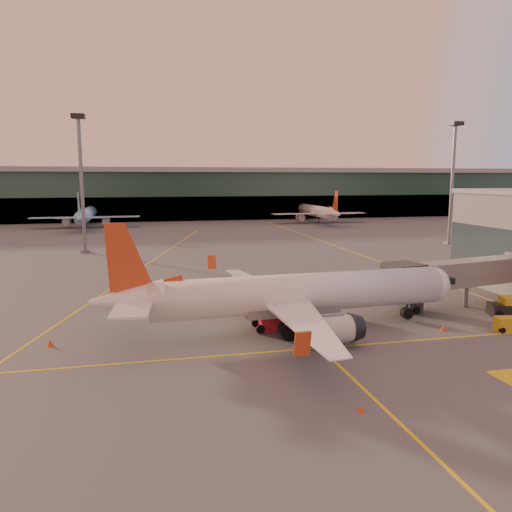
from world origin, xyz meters
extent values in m
plane|color=#4C4F54|center=(0.00, 0.00, 0.00)|extent=(600.00, 600.00, 0.00)
cube|color=yellow|center=(0.00, 5.00, 0.01)|extent=(80.00, 0.25, 0.01)
cube|color=yellow|center=(-10.00, 45.00, 0.01)|extent=(31.30, 115.98, 0.01)
cube|color=yellow|center=(30.00, 70.00, 0.01)|extent=(0.25, 160.00, 0.01)
cube|color=yellow|center=(5.00, -8.00, 0.01)|extent=(0.25, 30.00, 0.01)
cube|color=#19382D|center=(0.00, 142.00, 8.00)|extent=(400.00, 18.00, 16.00)
cube|color=gray|center=(0.00, 142.00, 16.80)|extent=(400.00, 20.00, 1.60)
cube|color=black|center=(0.00, 133.50, 4.00)|extent=(400.00, 1.00, 8.00)
cube|color=#2D3D47|center=(33.05, 18.00, 5.00)|extent=(0.30, 21.60, 6.00)
cylinder|color=slate|center=(-20.00, 66.00, 12.50)|extent=(0.70, 0.70, 25.00)
cube|color=black|center=(-20.00, 66.00, 25.20)|extent=(2.40, 2.40, 0.80)
cube|color=slate|center=(-20.00, 66.00, 0.25)|extent=(1.60, 1.60, 0.50)
cylinder|color=slate|center=(55.00, 62.00, 12.50)|extent=(0.70, 0.70, 25.00)
cube|color=black|center=(55.00, 62.00, 25.20)|extent=(2.40, 2.40, 0.80)
cube|color=slate|center=(55.00, 62.00, 0.25)|extent=(1.60, 1.60, 0.50)
cylinder|color=white|center=(4.92, 10.18, 3.56)|extent=(27.83, 4.76, 3.56)
sphere|color=white|center=(18.76, 10.78, 3.56)|extent=(3.49, 3.49, 3.49)
cube|color=black|center=(19.77, 10.83, 4.00)|extent=(1.70, 2.38, 0.62)
cone|color=white|center=(-10.61, 9.50, 3.82)|extent=(6.22, 3.64, 3.38)
cube|color=white|center=(-10.14, 6.48, 3.91)|extent=(3.41, 5.99, 0.18)
cylinder|color=silver|center=(5.83, 4.81, 1.60)|extent=(3.81, 2.47, 2.31)
cylinder|color=black|center=(3.00, 7.78, 0.80)|extent=(1.65, 1.31, 1.60)
cylinder|color=black|center=(3.00, 7.78, 1.29)|extent=(0.32, 0.32, 0.98)
cube|color=white|center=(-10.40, 12.55, 3.91)|extent=(3.87, 6.17, 0.18)
cylinder|color=silver|center=(5.36, 15.61, 1.60)|extent=(3.81, 2.47, 2.31)
cylinder|color=black|center=(2.79, 12.40, 0.80)|extent=(1.65, 1.31, 1.60)
cylinder|color=black|center=(2.79, 12.40, 1.29)|extent=(0.32, 0.32, 0.98)
cube|color=slate|center=(3.91, 10.13, 2.40)|extent=(8.90, 3.23, 1.42)
cylinder|color=black|center=(16.06, 10.66, 0.80)|extent=(1.15, 0.76, 1.12)
cube|color=slate|center=(25.19, 14.23, 3.86)|extent=(18.13, 6.09, 2.70)
cube|color=#2D3035|center=(16.89, 13.06, 3.86)|extent=(4.00, 4.00, 3.00)
cube|color=#2D3035|center=(18.39, 13.96, 1.20)|extent=(1.60, 2.40, 2.40)
cylinder|color=black|center=(18.39, 12.86, 0.40)|extent=(0.80, 0.40, 0.80)
cylinder|color=black|center=(18.39, 15.06, 0.40)|extent=(0.80, 0.40, 0.80)
cylinder|color=slate|center=(25.19, 14.23, 1.28)|extent=(0.50, 0.50, 2.56)
cube|color=#AF192B|center=(2.61, 10.96, 0.66)|extent=(2.85, 2.16, 1.32)
cube|color=silver|center=(2.34, 10.97, 2.72)|extent=(5.13, 2.29, 2.46)
cylinder|color=black|center=(1.01, 9.94, 0.39)|extent=(0.79, 0.32, 0.79)
cylinder|color=black|center=(4.17, 9.88, 0.39)|extent=(0.79, 0.32, 0.79)
cube|color=gold|center=(23.51, 5.55, 0.67)|extent=(2.39, 1.64, 1.33)
cylinder|color=black|center=(22.55, 5.13, 0.28)|extent=(0.59, 0.35, 0.56)
cube|color=black|center=(27.37, 10.20, 0.61)|extent=(4.16, 2.89, 1.22)
cube|color=gold|center=(27.37, 10.20, 1.44)|extent=(1.95, 2.11, 1.00)
cylinder|color=black|center=(25.86, 9.68, 0.39)|extent=(0.84, 0.52, 0.78)
cone|color=#E5430C|center=(25.68, 7.84, 0.25)|extent=(0.40, 0.40, 0.51)
cube|color=#E5430C|center=(25.68, 7.84, 0.01)|extent=(0.34, 0.34, 0.03)
cone|color=#E5430C|center=(-17.04, 10.44, 0.31)|extent=(0.49, 0.49, 0.63)
cube|color=#E5430C|center=(-17.04, 10.44, 0.02)|extent=(0.42, 0.42, 0.03)
cone|color=#E5430C|center=(3.42, -6.40, 0.24)|extent=(0.38, 0.38, 0.49)
cube|color=#E5430C|center=(3.42, -6.40, 0.01)|extent=(0.33, 0.33, 0.03)
cone|color=#E5430C|center=(2.22, 26.19, 0.24)|extent=(0.38, 0.38, 0.48)
cube|color=#E5430C|center=(2.22, 26.19, 0.01)|extent=(0.33, 0.33, 0.03)
cone|color=#E5430C|center=(17.78, 7.04, 0.28)|extent=(0.43, 0.43, 0.55)
cube|color=#E5430C|center=(17.78, 7.04, 0.01)|extent=(0.38, 0.38, 0.03)
camera|label=1|loc=(-9.05, -32.65, 13.99)|focal=35.00mm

